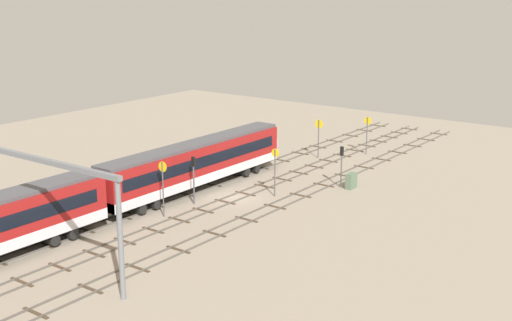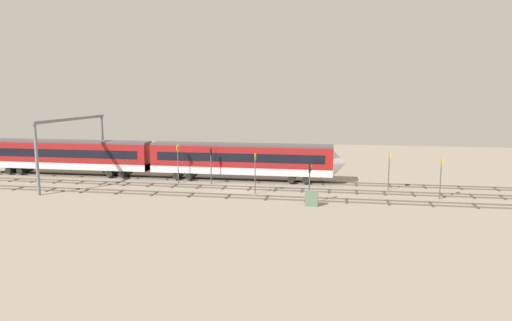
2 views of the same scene
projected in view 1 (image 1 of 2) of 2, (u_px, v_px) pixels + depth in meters
The scene contains 13 objects.
ground_plane at pixel (235, 198), 65.78m from camera, with size 98.86×98.86×0.00m, color gray.
track_near_foreground at pixel (275, 206), 63.09m from camera, with size 82.86×2.40×0.16m.
track_second_near at pixel (235, 197), 65.77m from camera, with size 82.86×2.40×0.16m.
track_with_train at pixel (199, 189), 68.44m from camera, with size 82.86×2.40×0.16m.
train at pixel (104, 193), 58.28m from camera, with size 50.40×3.24×4.80m.
overhead_gantry at pixel (44, 189), 47.56m from camera, with size 0.40×15.77×8.41m.
speed_sign_near_foreground at pixel (367, 130), 81.98m from camera, with size 0.14×0.93×4.57m.
speed_sign_mid_trackside at pixel (275, 166), 65.60m from camera, with size 0.14×0.83×4.75m.
speed_sign_far_trackside at pixel (319, 132), 80.14m from camera, with size 0.14×1.03×4.60m.
speed_sign_distant_end at pixel (163, 181), 59.70m from camera, with size 0.14×0.93×5.04m.
signal_light_trackside_approach at pixel (342, 161), 68.54m from camera, with size 0.31×0.32×4.25m.
signal_light_trackside_departure at pixel (194, 173), 63.24m from camera, with size 0.31×0.32×4.59m.
relay_cabinet at pixel (351, 181), 68.66m from camera, with size 1.33×0.68×1.57m.
Camera 1 is at (-49.27, -38.93, 20.05)m, focal length 47.92 mm.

